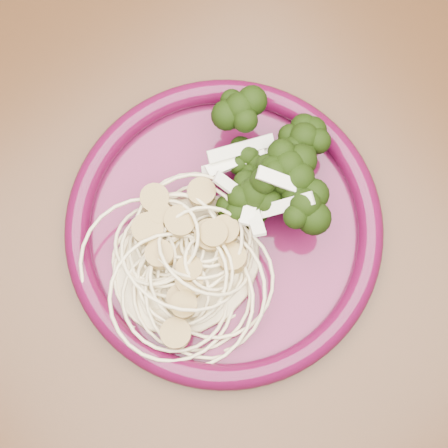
% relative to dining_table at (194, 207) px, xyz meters
% --- Properties ---
extents(dining_table, '(1.20, 0.80, 0.75)m').
position_rel_dining_table_xyz_m(dining_table, '(0.00, 0.00, 0.00)').
color(dining_table, '#472814').
rests_on(dining_table, ground).
extents(dinner_plate, '(0.30, 0.30, 0.02)m').
position_rel_dining_table_xyz_m(dinner_plate, '(-0.00, -0.06, 0.11)').
color(dinner_plate, '#500D2C').
rests_on(dinner_plate, dining_table).
extents(spaghetti_pile, '(0.14, 0.13, 0.03)m').
position_rel_dining_table_xyz_m(spaghetti_pile, '(-0.05, -0.06, 0.12)').
color(spaghetti_pile, beige).
rests_on(spaghetti_pile, dinner_plate).
extents(scallop_cluster, '(0.14, 0.14, 0.04)m').
position_rel_dining_table_xyz_m(scallop_cluster, '(-0.05, -0.06, 0.15)').
color(scallop_cluster, '#A58541').
rests_on(scallop_cluster, spaghetti_pile).
extents(broccoli_pile, '(0.11, 0.15, 0.05)m').
position_rel_dining_table_xyz_m(broccoli_pile, '(0.05, -0.05, 0.13)').
color(broccoli_pile, black).
rests_on(broccoli_pile, dinner_plate).
extents(onion_garnish, '(0.07, 0.10, 0.05)m').
position_rel_dining_table_xyz_m(onion_garnish, '(0.05, -0.05, 0.16)').
color(onion_garnish, white).
rests_on(onion_garnish, broccoli_pile).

